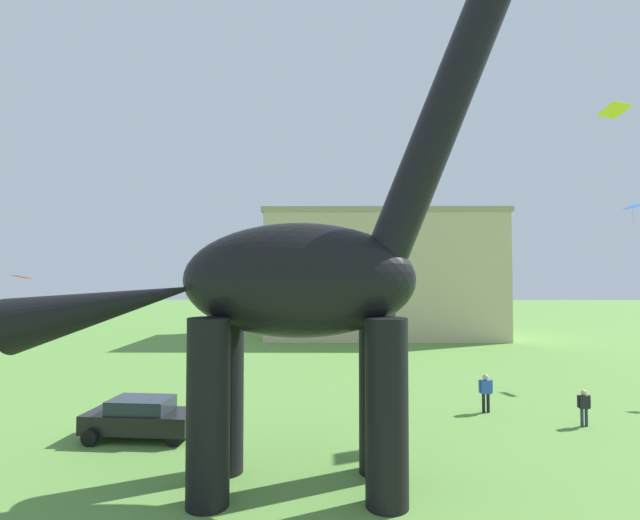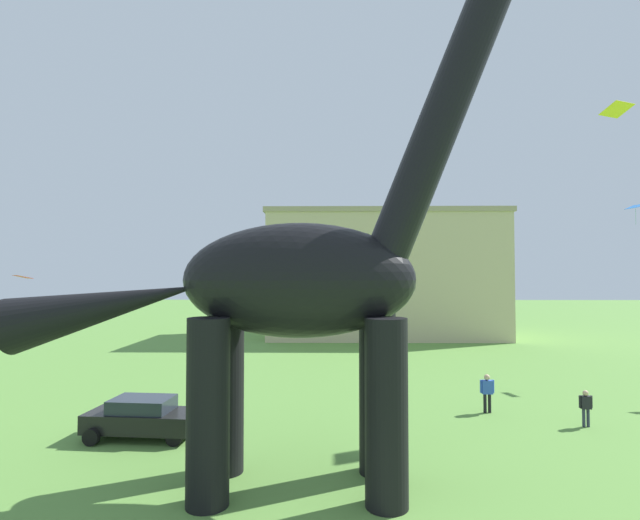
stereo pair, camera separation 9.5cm
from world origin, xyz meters
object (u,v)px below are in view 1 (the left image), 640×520
Objects in this scene: person_strolling_adult at (486,389)px; kite_apex at (21,277)px; person_watching_child at (584,404)px; dinosaur_sculpture at (297,280)px; kite_mid_right at (633,207)px; kite_high_right at (614,110)px; parked_sedan_left at (141,417)px.

person_strolling_adult is 1.61× the size of kite_apex.
person_strolling_adult is at bearing -157.03° from person_watching_child.
kite_mid_right is at bearing 11.62° from dinosaur_sculpture.
parked_sedan_left is at bearing -167.94° from kite_high_right.
dinosaur_sculpture is 9.72× the size of person_strolling_adult.
dinosaur_sculpture is 14.91m from kite_apex.
person_strolling_adult is 15.08m from kite_high_right.
dinosaur_sculpture is 19.43m from kite_high_right.
kite_apex reaches higher than person_strolling_adult.
dinosaur_sculpture is at bearing -29.64° from parked_sedan_left.
kite_apex is at bearing 161.05° from parked_sedan_left.
dinosaur_sculpture is 9.35m from parked_sedan_left.
parked_sedan_left is at bearing -23.70° from kite_apex.
parked_sedan_left is 2.64× the size of kite_high_right.
person_strolling_adult reaches higher than parked_sedan_left.
kite_high_right is 1.50× the size of kite_apex.
parked_sedan_left is at bearing -121.52° from person_watching_child.
person_watching_child is (18.08, 1.61, 0.11)m from parked_sedan_left.
dinosaur_sculpture is 26.56m from kite_mid_right.
kite_mid_right is (12.27, 8.17, 9.69)m from person_strolling_adult.
person_watching_child is 14.29m from kite_high_right.
dinosaur_sculpture is 15.66× the size of kite_apex.
kite_apex is at bearing 124.42° from dinosaur_sculpture.
kite_apex is (-13.02, 7.27, 0.09)m from dinosaur_sculpture.
dinosaur_sculpture is at bearing -99.87° from person_watching_child.
kite_mid_right is (8.83, 10.19, 9.84)m from person_watching_child.
parked_sedan_left is 15.09m from person_strolling_adult.
parked_sedan_left reaches higher than person_watching_child.
person_watching_child is at bearing -3.08° from kite_apex.
kite_high_right reaches higher than kite_apex.
kite_high_right is 9.79m from kite_mid_right.
dinosaur_sculpture reaches higher than kite_high_right.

